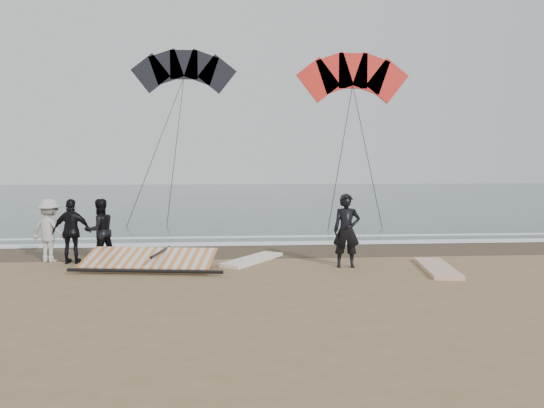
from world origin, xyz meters
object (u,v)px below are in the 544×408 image
(board_cream, at_px, (252,260))
(sail_rig, at_px, (148,261))
(man_main, at_px, (347,231))
(board_white, at_px, (437,268))

(board_cream, height_order, sail_rig, sail_rig)
(man_main, height_order, sail_rig, man_main)
(man_main, xyz_separation_m, board_white, (2.27, -0.57, -0.93))
(board_white, bearing_deg, board_cream, 170.40)
(board_white, relative_size, board_cream, 1.07)
(man_main, xyz_separation_m, board_cream, (-2.46, 1.02, -0.93))
(board_white, xyz_separation_m, sail_rig, (-7.53, 0.83, 0.14))
(board_cream, bearing_deg, board_white, 16.02)
(man_main, height_order, board_cream, man_main)
(board_white, bearing_deg, sail_rig, -177.28)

